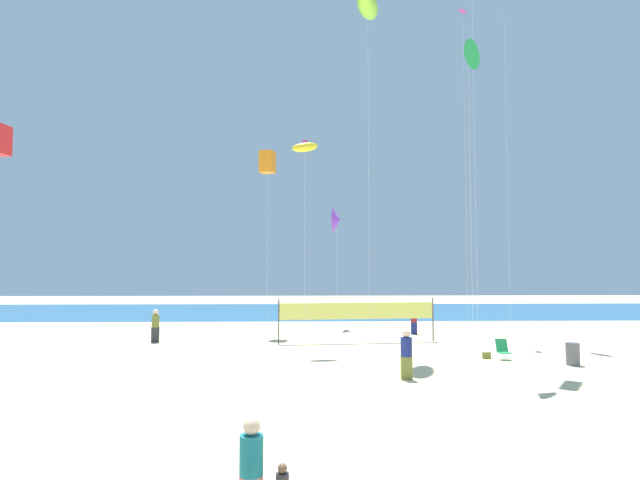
% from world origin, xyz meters
% --- Properties ---
extents(ground_plane, '(120.00, 120.00, 0.00)m').
position_xyz_m(ground_plane, '(0.00, 0.00, 0.00)').
color(ground_plane, beige).
extents(ocean_band, '(120.00, 20.00, 0.01)m').
position_xyz_m(ocean_band, '(0.00, 31.82, 0.00)').
color(ocean_band, '#28608C').
rests_on(ocean_band, ground).
extents(mother_figure, '(0.38, 0.38, 1.66)m').
position_xyz_m(mother_figure, '(-2.02, -9.21, 0.89)').
color(mother_figure, '#EA7260').
rests_on(mother_figure, ground).
extents(beachgoer_maroon_shirt, '(0.37, 0.37, 1.63)m').
position_xyz_m(beachgoer_maroon_shirt, '(5.52, 14.01, 0.87)').
color(beachgoer_maroon_shirt, navy).
rests_on(beachgoer_maroon_shirt, ground).
extents(beachgoer_navy_shirt, '(0.42, 0.42, 1.83)m').
position_xyz_m(beachgoer_navy_shirt, '(2.51, 1.19, 0.98)').
color(beachgoer_navy_shirt, olive).
rests_on(beachgoer_navy_shirt, ground).
extents(beachgoer_olive_shirt, '(0.41, 0.41, 1.81)m').
position_xyz_m(beachgoer_olive_shirt, '(-9.45, 10.98, 0.96)').
color(beachgoer_olive_shirt, '#2D2D33').
rests_on(beachgoer_olive_shirt, ground).
extents(folding_beach_chair, '(0.52, 0.65, 0.89)m').
position_xyz_m(folding_beach_chair, '(7.61, 5.19, 0.47)').
color(folding_beach_chair, '#1E8C4C').
rests_on(folding_beach_chair, ground).
extents(trash_barrel, '(0.55, 0.55, 0.94)m').
position_xyz_m(trash_barrel, '(10.00, 3.73, 0.47)').
color(trash_barrel, '#595960').
rests_on(trash_barrel, ground).
extents(volleyball_net, '(8.64, 0.95, 2.40)m').
position_xyz_m(volleyball_net, '(1.66, 10.51, 1.64)').
color(volleyball_net, '#4C4C51').
rests_on(volleyball_net, ground).
extents(beach_handbag, '(0.36, 0.18, 0.29)m').
position_xyz_m(beach_handbag, '(6.96, 5.41, 0.14)').
color(beach_handbag, olive).
rests_on(beach_handbag, ground).
extents(kite_yellow_inflatable, '(1.45, 0.71, 10.54)m').
position_xyz_m(kite_yellow_inflatable, '(-1.23, 7.95, 10.16)').
color(kite_yellow_inflatable, silver).
rests_on(kite_yellow_inflatable, ground).
extents(kite_violet_delta, '(0.82, 1.76, 8.27)m').
position_xyz_m(kite_violet_delta, '(0.97, 17.74, 7.42)').
color(kite_violet_delta, silver).
rests_on(kite_violet_delta, ground).
extents(kite_green_delta, '(1.15, 1.08, 13.25)m').
position_xyz_m(kite_green_delta, '(5.38, 2.43, 12.61)').
color(kite_green_delta, silver).
rests_on(kite_green_delta, ground).
extents(kite_orange_box, '(1.06, 1.06, 11.44)m').
position_xyz_m(kite_orange_box, '(-3.60, 14.29, 10.75)').
color(kite_orange_box, silver).
rests_on(kite_orange_box, ground).
extents(kite_lime_inflatable, '(1.74, 2.98, 18.08)m').
position_xyz_m(kite_lime_inflatable, '(1.95, 7.49, 17.32)').
color(kite_lime_inflatable, silver).
rests_on(kite_lime_inflatable, ground).
extents(kite_magenta_diamond, '(0.59, 0.59, 20.12)m').
position_xyz_m(kite_magenta_diamond, '(8.51, 12.76, 18.93)').
color(kite_magenta_diamond, silver).
rests_on(kite_magenta_diamond, ground).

